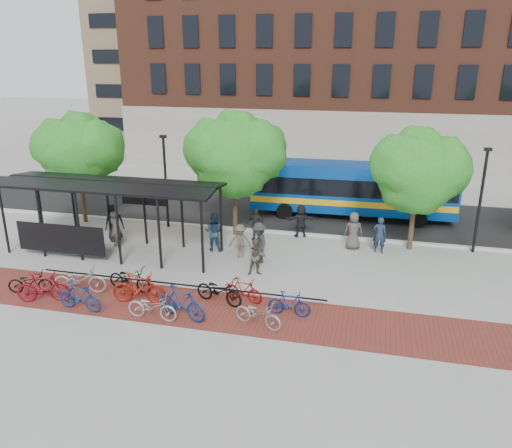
% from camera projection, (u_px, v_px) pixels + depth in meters
% --- Properties ---
extents(ground, '(160.00, 160.00, 0.00)m').
position_uv_depth(ground, '(278.00, 263.00, 23.11)').
color(ground, '#9E9E99').
rests_on(ground, ground).
extents(asphalt_street, '(160.00, 8.00, 0.01)m').
position_uv_depth(asphalt_street, '(304.00, 213.00, 30.47)').
color(asphalt_street, black).
rests_on(asphalt_street, ground).
extents(curb, '(160.00, 0.25, 0.12)m').
position_uv_depth(curb, '(293.00, 233.00, 26.77)').
color(curb, '#B7B7B2').
rests_on(curb, ground).
extents(brick_strip, '(24.00, 3.00, 0.01)m').
position_uv_depth(brick_strip, '(201.00, 308.00, 18.96)').
color(brick_strip, maroon).
rests_on(brick_strip, ground).
extents(bike_rack_rail, '(12.00, 0.05, 0.95)m').
position_uv_depth(bike_rack_rail, '(178.00, 294.00, 20.08)').
color(bike_rack_rail, black).
rests_on(bike_rack_rail, ground).
extents(building_brick, '(55.00, 14.00, 20.00)m').
position_uv_depth(building_brick, '(458.00, 44.00, 41.58)').
color(building_brick, brown).
rests_on(building_brick, ground).
extents(building_tower, '(22.00, 22.00, 30.00)m').
position_uv_depth(building_tower, '(213.00, 3.00, 58.68)').
color(building_tower, '#7A664C').
rests_on(building_tower, ground).
extents(bus_shelter, '(10.60, 3.07, 3.60)m').
position_uv_depth(bus_shelter, '(108.00, 192.00, 23.53)').
color(bus_shelter, black).
rests_on(bus_shelter, ground).
extents(tree_a, '(4.90, 4.00, 6.18)m').
position_uv_depth(tree_a, '(79.00, 149.00, 27.50)').
color(tree_a, '#382619').
rests_on(tree_a, ground).
extents(tree_b, '(5.15, 4.20, 6.47)m').
position_uv_depth(tree_b, '(236.00, 152.00, 25.41)').
color(tree_b, '#382619').
rests_on(tree_b, ground).
extents(tree_c, '(4.66, 3.80, 5.92)m').
position_uv_depth(tree_c, '(420.00, 169.00, 23.52)').
color(tree_c, '#382619').
rests_on(tree_c, ground).
extents(lamp_post_left, '(0.35, 0.20, 5.12)m').
position_uv_depth(lamp_post_left, '(166.00, 179.00, 27.11)').
color(lamp_post_left, black).
rests_on(lamp_post_left, ground).
extents(lamp_post_right, '(0.35, 0.20, 5.12)m').
position_uv_depth(lamp_post_right, '(481.00, 198.00, 23.52)').
color(lamp_post_right, black).
rests_on(lamp_post_right, ground).
extents(bus, '(11.81, 3.07, 3.17)m').
position_uv_depth(bus, '(352.00, 187.00, 29.21)').
color(bus, '#08409A').
rests_on(bus, ground).
extents(bike_0, '(1.89, 1.07, 0.94)m').
position_uv_depth(bike_0, '(30.00, 282.00, 20.07)').
color(bike_0, black).
rests_on(bike_0, ground).
extents(bike_1, '(2.10, 1.15, 1.22)m').
position_uv_depth(bike_1, '(43.00, 287.00, 19.30)').
color(bike_1, maroon).
rests_on(bike_1, ground).
extents(bike_2, '(2.26, 1.20, 1.13)m').
position_uv_depth(bike_2, '(80.00, 280.00, 20.06)').
color(bike_2, gray).
rests_on(bike_2, ground).
extents(bike_3, '(1.92, 0.71, 1.13)m').
position_uv_depth(bike_3, '(80.00, 297.00, 18.65)').
color(bike_3, navy).
rests_on(bike_3, ground).
extents(bike_4, '(2.07, 1.00, 1.04)m').
position_uv_depth(bike_4, '(130.00, 279.00, 20.24)').
color(bike_4, black).
rests_on(bike_4, ground).
extents(bike_5, '(2.16, 0.87, 1.26)m').
position_uv_depth(bike_5, '(139.00, 288.00, 19.19)').
color(bike_5, maroon).
rests_on(bike_5, ground).
extents(bike_6, '(1.97, 0.76, 1.02)m').
position_uv_depth(bike_6, '(152.00, 307.00, 18.03)').
color(bike_6, '#979799').
rests_on(bike_6, ground).
extents(bike_7, '(2.17, 1.15, 1.25)m').
position_uv_depth(bike_7, '(181.00, 303.00, 18.07)').
color(bike_7, navy).
rests_on(bike_7, ground).
extents(bike_8, '(2.14, 1.22, 1.06)m').
position_uv_depth(bike_8, '(219.00, 291.00, 19.20)').
color(bike_8, black).
rests_on(bike_8, ground).
extents(bike_9, '(1.68, 0.80, 0.97)m').
position_uv_depth(bike_9, '(243.00, 290.00, 19.34)').
color(bike_9, '#9A0E0E').
rests_on(bike_9, ground).
extents(bike_10, '(1.97, 1.17, 0.98)m').
position_uv_depth(bike_10, '(258.00, 314.00, 17.57)').
color(bike_10, gray).
rests_on(bike_10, ground).
extents(bike_11, '(1.63, 0.51, 0.97)m').
position_uv_depth(bike_11, '(289.00, 304.00, 18.29)').
color(bike_11, navy).
rests_on(bike_11, ground).
extents(pedestrian_0, '(1.12, 0.99, 1.94)m').
position_uv_depth(pedestrian_0, '(114.00, 223.00, 25.64)').
color(pedestrian_0, black).
rests_on(pedestrian_0, ground).
extents(pedestrian_1, '(0.82, 0.69, 1.90)m').
position_uv_depth(pedestrian_1, '(116.00, 229.00, 24.71)').
color(pedestrian_1, '#473C39').
rests_on(pedestrian_1, ground).
extents(pedestrian_2, '(0.94, 0.73, 1.92)m').
position_uv_depth(pedestrian_2, '(214.00, 232.00, 24.31)').
color(pedestrian_2, '#223950').
rests_on(pedestrian_2, ground).
extents(pedestrian_3, '(1.16, 0.80, 1.65)m').
position_uv_depth(pedestrian_3, '(240.00, 241.00, 23.48)').
color(pedestrian_3, '#50463B').
rests_on(pedestrian_3, ground).
extents(pedestrian_4, '(1.05, 0.60, 1.68)m').
position_uv_depth(pedestrian_4, '(256.00, 224.00, 25.77)').
color(pedestrian_4, black).
rests_on(pedestrian_4, ground).
extents(pedestrian_5, '(1.71, 0.97, 1.76)m').
position_uv_depth(pedestrian_5, '(301.00, 221.00, 26.20)').
color(pedestrian_5, black).
rests_on(pedestrian_5, ground).
extents(pedestrian_6, '(1.02, 0.77, 1.88)m').
position_uv_depth(pedestrian_6, '(353.00, 231.00, 24.52)').
color(pedestrian_6, '#49403A').
rests_on(pedestrian_6, ground).
extents(pedestrian_7, '(0.71, 0.51, 1.81)m').
position_uv_depth(pedestrian_7, '(380.00, 235.00, 24.08)').
color(pedestrian_7, '#1A283E').
rests_on(pedestrian_7, ground).
extents(pedestrian_8, '(0.97, 0.87, 1.65)m').
position_uv_depth(pedestrian_8, '(257.00, 257.00, 21.61)').
color(pedestrian_8, '#4F433B').
rests_on(pedestrian_8, ground).
extents(pedestrian_9, '(1.26, 1.44, 1.94)m').
position_uv_depth(pedestrian_9, '(259.00, 243.00, 22.87)').
color(pedestrian_9, '#272727').
rests_on(pedestrian_9, ground).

